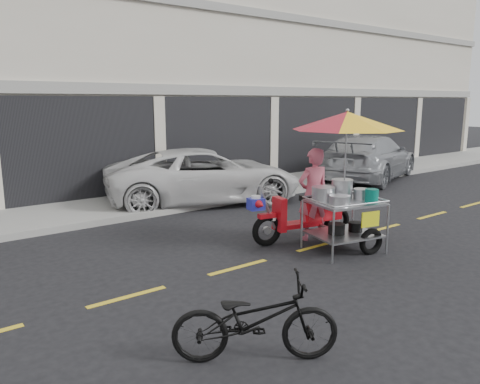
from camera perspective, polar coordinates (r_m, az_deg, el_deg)
ground at (r=9.30m, az=9.69°, el=-6.45°), size 90.00×90.00×0.00m
sidewalk at (r=13.50m, az=-7.63°, el=-0.57°), size 45.00×3.00×0.15m
shophouse_block at (r=19.09m, az=-8.28°, el=15.35°), size 36.00×8.11×10.40m
centerline at (r=9.30m, az=9.69°, el=-6.43°), size 42.00×0.10×0.01m
white_pickup at (r=12.92m, az=-4.33°, el=2.01°), size 5.89×4.05×1.50m
silver_pickup at (r=17.23m, az=15.38°, el=4.11°), size 5.99×4.02×1.61m
near_bicycle at (r=5.19m, az=1.86°, el=-15.30°), size 1.83×1.52×0.94m
food_vendor_rig at (r=8.98m, az=11.26°, el=3.70°), size 2.62×2.48×2.65m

